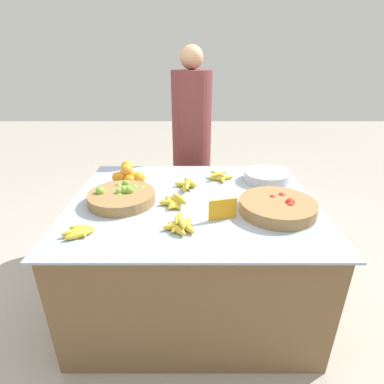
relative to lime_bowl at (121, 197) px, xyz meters
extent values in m
plane|color=#ADA599|center=(0.41, 0.03, -0.75)|extent=(12.00, 12.00, 0.00)
cube|color=brown|center=(0.41, 0.03, -0.40)|extent=(1.36, 1.13, 0.71)
cube|color=#99A8BC|center=(0.41, 0.03, -0.04)|extent=(1.42, 1.18, 0.01)
cylinder|color=olive|center=(0.00, -0.01, 0.00)|extent=(0.38, 0.38, 0.06)
sphere|color=#6BA333|center=(0.00, 0.12, 0.03)|extent=(0.04, 0.04, 0.04)
sphere|color=#7AB238|center=(0.04, 0.00, 0.04)|extent=(0.05, 0.05, 0.05)
sphere|color=#89BC42|center=(0.01, 0.02, 0.02)|extent=(0.05, 0.05, 0.05)
sphere|color=#6BA333|center=(0.04, 0.00, 0.00)|extent=(0.05, 0.05, 0.05)
sphere|color=#7AB238|center=(-0.01, -0.01, 0.03)|extent=(0.04, 0.04, 0.04)
sphere|color=#89BC42|center=(0.02, 0.00, 0.04)|extent=(0.04, 0.04, 0.04)
sphere|color=#89BC42|center=(-0.01, -0.02, 0.01)|extent=(0.05, 0.05, 0.05)
sphere|color=#6BA333|center=(0.05, 0.08, 0.02)|extent=(0.05, 0.05, 0.05)
sphere|color=#7AB238|center=(-0.12, -0.01, 0.04)|extent=(0.05, 0.05, 0.05)
sphere|color=#89BC42|center=(0.03, 0.05, 0.02)|extent=(0.04, 0.04, 0.04)
sphere|color=#89BC42|center=(0.10, 0.08, 0.01)|extent=(0.04, 0.04, 0.04)
sphere|color=#6BA333|center=(-0.04, 0.11, 0.01)|extent=(0.05, 0.05, 0.05)
sphere|color=#7AB238|center=(0.03, 0.01, 0.00)|extent=(0.04, 0.04, 0.04)
sphere|color=#7AB238|center=(0.11, 0.05, 0.00)|extent=(0.05, 0.05, 0.05)
cylinder|color=olive|center=(0.86, -0.13, 0.00)|extent=(0.41, 0.41, 0.07)
sphere|color=red|center=(0.85, -0.07, 0.02)|extent=(0.05, 0.05, 0.05)
sphere|color=red|center=(0.89, -0.15, -0.01)|extent=(0.05, 0.05, 0.05)
sphere|color=red|center=(0.90, -0.04, 0.02)|extent=(0.04, 0.04, 0.04)
sphere|color=red|center=(0.91, -0.16, 0.02)|extent=(0.04, 0.04, 0.04)
sphere|color=red|center=(0.80, -0.05, 0.00)|extent=(0.05, 0.05, 0.05)
sphere|color=red|center=(0.93, -0.13, 0.03)|extent=(0.04, 0.04, 0.04)
sphere|color=red|center=(0.83, -0.24, -0.01)|extent=(0.04, 0.04, 0.04)
sphere|color=red|center=(0.82, -0.24, -0.01)|extent=(0.04, 0.04, 0.04)
sphere|color=red|center=(0.82, 0.01, 0.00)|extent=(0.04, 0.04, 0.04)
sphere|color=red|center=(0.92, -0.14, 0.03)|extent=(0.05, 0.05, 0.05)
sphere|color=red|center=(0.88, 0.02, -0.01)|extent=(0.04, 0.04, 0.04)
sphere|color=red|center=(0.80, -0.15, -0.01)|extent=(0.04, 0.04, 0.04)
sphere|color=orange|center=(0.03, 0.29, 0.00)|extent=(0.07, 0.07, 0.07)
sphere|color=orange|center=(0.02, 0.29, 0.01)|extent=(0.08, 0.08, 0.08)
sphere|color=orange|center=(0.05, 0.27, 0.01)|extent=(0.08, 0.08, 0.08)
sphere|color=orange|center=(0.00, 0.25, 0.00)|extent=(0.07, 0.07, 0.07)
sphere|color=orange|center=(-0.02, 0.30, 0.01)|extent=(0.08, 0.08, 0.08)
sphere|color=orange|center=(-0.06, 0.30, 0.01)|extent=(0.08, 0.08, 0.08)
sphere|color=orange|center=(-0.10, 0.30, 0.00)|extent=(0.07, 0.07, 0.07)
sphere|color=orange|center=(-0.03, 0.30, 0.06)|extent=(0.07, 0.07, 0.07)
sphere|color=orange|center=(-0.03, 0.33, 0.06)|extent=(0.08, 0.08, 0.08)
cylinder|color=#B7B7BF|center=(0.90, 0.32, 0.00)|extent=(0.30, 0.30, 0.06)
cube|color=orange|center=(0.56, -0.20, 0.02)|extent=(0.15, 0.04, 0.11)
ellipsoid|color=gold|center=(0.33, -0.32, -0.02)|extent=(0.11, 0.13, 0.04)
ellipsoid|color=gold|center=(0.33, -0.30, -0.02)|extent=(0.16, 0.08, 0.04)
ellipsoid|color=gold|center=(0.35, -0.29, -0.02)|extent=(0.12, 0.15, 0.03)
ellipsoid|color=gold|center=(0.37, -0.28, -0.02)|extent=(0.07, 0.14, 0.03)
ellipsoid|color=gold|center=(0.37, -0.30, -0.02)|extent=(0.11, 0.13, 0.03)
ellipsoid|color=gold|center=(0.33, -0.26, 0.01)|extent=(0.05, 0.13, 0.03)
ellipsoid|color=gold|center=(0.35, -0.30, 0.01)|extent=(0.06, 0.13, 0.03)
ellipsoid|color=gold|center=(0.37, 0.20, -0.02)|extent=(0.09, 0.11, 0.03)
ellipsoid|color=gold|center=(0.36, 0.22, -0.02)|extent=(0.16, 0.06, 0.04)
ellipsoid|color=gold|center=(0.36, 0.19, -0.02)|extent=(0.04, 0.14, 0.03)
ellipsoid|color=gold|center=(0.38, 0.21, 0.00)|extent=(0.10, 0.13, 0.03)
ellipsoid|color=gold|center=(0.37, 0.17, 0.01)|extent=(0.04, 0.16, 0.03)
ellipsoid|color=gold|center=(0.28, -0.04, -0.02)|extent=(0.09, 0.16, 0.03)
ellipsoid|color=gold|center=(0.31, -0.06, -0.02)|extent=(0.10, 0.12, 0.03)
ellipsoid|color=gold|center=(0.31, -0.01, -0.02)|extent=(0.10, 0.10, 0.03)
ellipsoid|color=gold|center=(0.28, -0.04, -0.02)|extent=(0.14, 0.04, 0.03)
ellipsoid|color=gold|center=(0.29, -0.07, -0.02)|extent=(0.11, 0.10, 0.03)
ellipsoid|color=gold|center=(0.32, -0.05, 0.00)|extent=(0.11, 0.11, 0.03)
ellipsoid|color=gold|center=(0.33, -0.04, 0.01)|extent=(0.10, 0.12, 0.03)
ellipsoid|color=gold|center=(0.60, 0.32, -0.02)|extent=(0.03, 0.11, 0.03)
ellipsoid|color=gold|center=(0.63, 0.34, -0.02)|extent=(0.13, 0.08, 0.03)
ellipsoid|color=gold|center=(0.57, 0.33, -0.02)|extent=(0.11, 0.07, 0.03)
ellipsoid|color=gold|center=(0.59, 0.35, 0.01)|extent=(0.13, 0.11, 0.03)
ellipsoid|color=gold|center=(0.57, 0.36, 0.00)|extent=(0.11, 0.11, 0.03)
ellipsoid|color=gold|center=(-0.13, -0.32, -0.02)|extent=(0.12, 0.04, 0.04)
ellipsoid|color=gold|center=(-0.13, -0.35, -0.02)|extent=(0.11, 0.10, 0.03)
ellipsoid|color=gold|center=(-0.13, -0.35, -0.02)|extent=(0.16, 0.09, 0.04)
ellipsoid|color=gold|center=(-0.12, -0.37, -0.02)|extent=(0.13, 0.10, 0.03)
cylinder|color=brown|center=(0.40, 1.01, -0.06)|extent=(0.34, 0.34, 1.39)
sphere|color=tan|center=(0.40, 1.01, 0.73)|extent=(0.18, 0.18, 0.18)
camera|label=1|loc=(0.40, -1.55, 0.74)|focal=28.00mm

